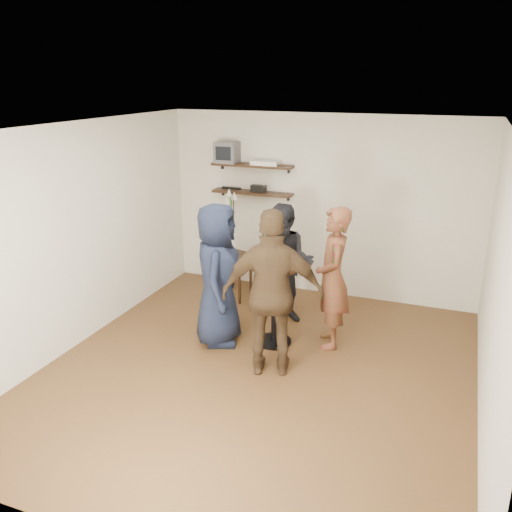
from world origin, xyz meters
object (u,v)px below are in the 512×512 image
(side_table, at_px, (231,262))
(person_navy, at_px, (218,275))
(drinks_table, at_px, (275,294))
(person_brown, at_px, (273,294))
(person_dark, at_px, (285,264))
(crt_monitor, at_px, (227,152))
(radio, at_px, (258,189))
(person_plaid, at_px, (333,278))
(dvd_deck, at_px, (266,163))

(side_table, height_order, person_navy, person_navy)
(drinks_table, xyz_separation_m, person_brown, (0.20, -0.64, 0.27))
(person_dark, bearing_deg, crt_monitor, 132.77)
(radio, relative_size, person_plaid, 0.13)
(crt_monitor, relative_size, person_navy, 0.19)
(radio, bearing_deg, side_table, -112.45)
(side_table, distance_m, drinks_table, 1.57)
(dvd_deck, relative_size, radio, 1.82)
(crt_monitor, xyz_separation_m, side_table, (0.27, -0.52, -1.49))
(person_navy, bearing_deg, side_table, 0.16)
(side_table, xyz_separation_m, person_dark, (0.96, -0.48, 0.25))
(side_table, xyz_separation_m, person_brown, (1.26, -1.79, 0.38))
(side_table, relative_size, person_navy, 0.39)
(crt_monitor, xyz_separation_m, person_brown, (1.53, -2.31, -1.11))
(person_plaid, bearing_deg, person_dark, -140.29)
(person_plaid, relative_size, person_dark, 1.08)
(side_table, bearing_deg, person_dark, -26.63)
(person_dark, distance_m, person_navy, 1.02)
(dvd_deck, distance_m, person_navy, 2.14)
(person_dark, bearing_deg, person_brown, -85.25)
(dvd_deck, xyz_separation_m, person_dark, (0.63, -1.00, -1.12))
(person_plaid, height_order, person_navy, person_navy)
(radio, bearing_deg, person_brown, -65.57)
(person_plaid, bearing_deg, person_brown, -45.55)
(dvd_deck, bearing_deg, person_dark, -57.69)
(side_table, height_order, person_plaid, person_plaid)
(crt_monitor, height_order, person_dark, crt_monitor)
(crt_monitor, bearing_deg, person_brown, -56.41)
(dvd_deck, height_order, person_dark, dvd_deck)
(radio, relative_size, person_dark, 0.14)
(dvd_deck, xyz_separation_m, person_brown, (0.93, -2.31, -0.99))
(drinks_table, relative_size, person_brown, 0.55)
(crt_monitor, relative_size, radio, 1.45)
(person_brown, bearing_deg, drinks_table, -90.00)
(dvd_deck, height_order, person_plaid, dvd_deck)
(person_brown, bearing_deg, crt_monitor, -74.03)
(person_dark, bearing_deg, radio, 118.66)
(crt_monitor, xyz_separation_m, person_dark, (1.23, -1.00, -1.24))
(radio, bearing_deg, dvd_deck, 0.00)
(crt_monitor, distance_m, radio, 0.70)
(dvd_deck, bearing_deg, side_table, -122.46)
(radio, relative_size, side_table, 0.33)
(person_brown, bearing_deg, person_navy, -45.26)
(dvd_deck, distance_m, person_brown, 2.68)
(dvd_deck, bearing_deg, person_brown, -67.99)
(radio, relative_size, drinks_table, 0.22)
(radio, distance_m, person_navy, 1.99)
(dvd_deck, xyz_separation_m, side_table, (-0.33, -0.52, -1.37))
(person_plaid, bearing_deg, crt_monitor, -145.18)
(radio, height_order, person_plaid, person_plaid)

